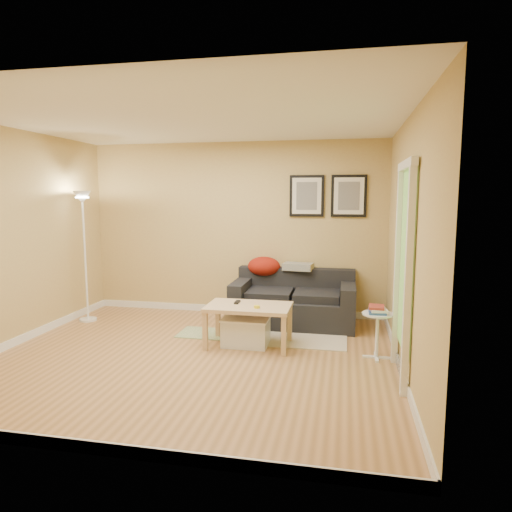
# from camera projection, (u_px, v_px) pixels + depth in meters

# --- Properties ---
(floor) EXTENTS (4.50, 4.50, 0.00)m
(floor) POSITION_uv_depth(u_px,v_px,m) (194.00, 357.00, 5.09)
(floor) COLOR #B7824E
(floor) RESTS_ON ground
(ceiling) EXTENTS (4.50, 4.50, 0.00)m
(ceiling) POSITION_uv_depth(u_px,v_px,m) (189.00, 119.00, 4.75)
(ceiling) COLOR white
(ceiling) RESTS_ON wall_back
(wall_back) EXTENTS (4.50, 0.00, 4.50)m
(wall_back) POSITION_uv_depth(u_px,v_px,m) (235.00, 229.00, 6.87)
(wall_back) COLOR tan
(wall_back) RESTS_ON ground
(wall_front) EXTENTS (4.50, 0.00, 4.50)m
(wall_front) POSITION_uv_depth(u_px,v_px,m) (90.00, 272.00, 2.98)
(wall_front) COLOR tan
(wall_front) RESTS_ON ground
(wall_left) EXTENTS (0.00, 4.00, 4.00)m
(wall_left) POSITION_uv_depth(u_px,v_px,m) (11.00, 238.00, 5.36)
(wall_left) COLOR tan
(wall_left) RESTS_ON ground
(wall_right) EXTENTS (0.00, 4.00, 4.00)m
(wall_right) POSITION_uv_depth(u_px,v_px,m) (407.00, 246.00, 4.49)
(wall_right) COLOR tan
(wall_right) RESTS_ON ground
(baseboard_back) EXTENTS (4.50, 0.02, 0.10)m
(baseboard_back) POSITION_uv_depth(u_px,v_px,m) (236.00, 309.00, 7.02)
(baseboard_back) COLOR white
(baseboard_back) RESTS_ON ground
(baseboard_front) EXTENTS (4.50, 0.02, 0.10)m
(baseboard_front) POSITION_uv_depth(u_px,v_px,m) (99.00, 448.00, 3.15)
(baseboard_front) COLOR white
(baseboard_front) RESTS_ON ground
(baseboard_left) EXTENTS (0.02, 4.00, 0.10)m
(baseboard_left) POSITION_uv_depth(u_px,v_px,m) (19.00, 340.00, 5.52)
(baseboard_left) COLOR white
(baseboard_left) RESTS_ON ground
(baseboard_right) EXTENTS (0.02, 4.00, 0.10)m
(baseboard_right) POSITION_uv_depth(u_px,v_px,m) (401.00, 367.00, 4.65)
(baseboard_right) COLOR white
(baseboard_right) RESTS_ON ground
(sofa) EXTENTS (1.70, 0.90, 0.75)m
(sofa) POSITION_uv_depth(u_px,v_px,m) (294.00, 298.00, 6.35)
(sofa) COLOR black
(sofa) RESTS_ON ground
(red_throw) EXTENTS (0.48, 0.36, 0.28)m
(red_throw) POSITION_uv_depth(u_px,v_px,m) (264.00, 266.00, 6.66)
(red_throw) COLOR maroon
(red_throw) RESTS_ON sofa
(plaid_throw) EXTENTS (0.45, 0.32, 0.10)m
(plaid_throw) POSITION_uv_depth(u_px,v_px,m) (298.00, 267.00, 6.57)
(plaid_throw) COLOR tan
(plaid_throw) RESTS_ON sofa
(framed_print_left) EXTENTS (0.50, 0.04, 0.60)m
(framed_print_left) POSITION_uv_depth(u_px,v_px,m) (307.00, 196.00, 6.57)
(framed_print_left) COLOR black
(framed_print_left) RESTS_ON wall_back
(framed_print_right) EXTENTS (0.50, 0.04, 0.60)m
(framed_print_right) POSITION_uv_depth(u_px,v_px,m) (349.00, 196.00, 6.45)
(framed_print_right) COLOR black
(framed_print_right) RESTS_ON wall_back
(area_rug) EXTENTS (1.25, 0.85, 0.01)m
(area_rug) POSITION_uv_depth(u_px,v_px,m) (297.00, 337.00, 5.77)
(area_rug) COLOR beige
(area_rug) RESTS_ON ground
(green_runner) EXTENTS (0.70, 0.50, 0.01)m
(green_runner) POSITION_uv_depth(u_px,v_px,m) (206.00, 333.00, 5.94)
(green_runner) COLOR #668C4C
(green_runner) RESTS_ON ground
(coffee_table) EXTENTS (1.16, 0.94, 0.50)m
(coffee_table) POSITION_uv_depth(u_px,v_px,m) (249.00, 325.00, 5.44)
(coffee_table) COLOR tan
(coffee_table) RESTS_ON ground
(remote_control) EXTENTS (0.05, 0.16, 0.02)m
(remote_control) POSITION_uv_depth(u_px,v_px,m) (237.00, 302.00, 5.52)
(remote_control) COLOR black
(remote_control) RESTS_ON coffee_table
(tape_roll) EXTENTS (0.07, 0.07, 0.03)m
(tape_roll) POSITION_uv_depth(u_px,v_px,m) (257.00, 307.00, 5.26)
(tape_roll) COLOR yellow
(tape_roll) RESTS_ON coffee_table
(storage_bin) EXTENTS (0.56, 0.41, 0.35)m
(storage_bin) POSITION_uv_depth(u_px,v_px,m) (246.00, 331.00, 5.47)
(storage_bin) COLOR white
(storage_bin) RESTS_ON ground
(side_table) EXTENTS (0.34, 0.34, 0.52)m
(side_table) POSITION_uv_depth(u_px,v_px,m) (377.00, 336.00, 5.01)
(side_table) COLOR white
(side_table) RESTS_ON ground
(book_stack) EXTENTS (0.24, 0.28, 0.08)m
(book_stack) POSITION_uv_depth(u_px,v_px,m) (377.00, 309.00, 4.98)
(book_stack) COLOR #2C4A84
(book_stack) RESTS_ON side_table
(floor_lamp) EXTENTS (0.24, 0.24, 1.88)m
(floor_lamp) POSITION_uv_depth(u_px,v_px,m) (85.00, 260.00, 6.46)
(floor_lamp) COLOR white
(floor_lamp) RESTS_ON ground
(doorway) EXTENTS (0.12, 1.01, 2.13)m
(doorway) POSITION_uv_depth(u_px,v_px,m) (402.00, 276.00, 4.39)
(doorway) COLOR white
(doorway) RESTS_ON ground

